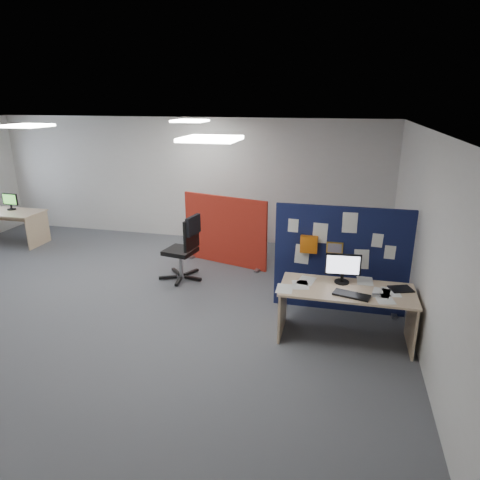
% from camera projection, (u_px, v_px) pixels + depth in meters
% --- Properties ---
extents(floor, '(9.00, 9.00, 0.00)m').
position_uv_depth(floor, '(113.00, 302.00, 6.81)').
color(floor, '#4E5055').
rests_on(floor, ground).
extents(ceiling, '(9.00, 7.00, 0.02)m').
position_uv_depth(ceiling, '(95.00, 127.00, 5.95)').
color(ceiling, white).
rests_on(ceiling, wall_back).
extents(wall_back, '(9.00, 0.02, 2.70)m').
position_uv_depth(wall_back, '(186.00, 179.00, 9.61)').
color(wall_back, silver).
rests_on(wall_back, floor).
extents(wall_right, '(0.02, 7.00, 2.70)m').
position_uv_depth(wall_right, '(426.00, 243.00, 5.39)').
color(wall_right, silver).
rests_on(wall_right, floor).
extents(ceiling_lights, '(4.10, 4.10, 0.04)m').
position_uv_depth(ceiling_lights, '(138.00, 127.00, 6.51)').
color(ceiling_lights, white).
rests_on(ceiling_lights, ceiling).
extents(navy_divider, '(1.96, 0.30, 1.62)m').
position_uv_depth(navy_divider, '(340.00, 260.00, 6.33)').
color(navy_divider, '#11193E').
rests_on(navy_divider, floor).
extents(main_desk, '(1.73, 0.77, 0.73)m').
position_uv_depth(main_desk, '(346.00, 300.00, 5.64)').
color(main_desk, beige).
rests_on(main_desk, floor).
extents(monitor_main, '(0.47, 0.19, 0.41)m').
position_uv_depth(monitor_main, '(343.00, 267.00, 5.67)').
color(monitor_main, black).
rests_on(monitor_main, main_desk).
extents(keyboard, '(0.48, 0.29, 0.02)m').
position_uv_depth(keyboard, '(352.00, 295.00, 5.35)').
color(keyboard, black).
rests_on(keyboard, main_desk).
extents(mouse, '(0.11, 0.07, 0.03)m').
position_uv_depth(mouse, '(376.00, 295.00, 5.34)').
color(mouse, gray).
rests_on(mouse, main_desk).
extents(paper_tray, '(0.34, 0.30, 0.01)m').
position_uv_depth(paper_tray, '(401.00, 289.00, 5.53)').
color(paper_tray, black).
rests_on(paper_tray, main_desk).
extents(red_divider, '(1.74, 0.53, 1.34)m').
position_uv_depth(red_divider, '(225.00, 231.00, 8.19)').
color(red_divider, '#AF2D16').
rests_on(red_divider, floor).
extents(second_desk, '(1.52, 0.76, 0.73)m').
position_uv_depth(second_desk, '(9.00, 219.00, 9.44)').
color(second_desk, beige).
rests_on(second_desk, floor).
extents(monitor_second, '(0.40, 0.18, 0.36)m').
position_uv_depth(monitor_second, '(10.00, 201.00, 9.42)').
color(monitor_second, black).
rests_on(monitor_second, second_desk).
extents(office_chair, '(0.77, 0.77, 1.17)m').
position_uv_depth(office_chair, '(186.00, 244.00, 7.44)').
color(office_chair, black).
rests_on(office_chair, floor).
extents(desk_papers, '(1.57, 0.83, 0.00)m').
position_uv_depth(desk_papers, '(344.00, 288.00, 5.57)').
color(desk_papers, white).
rests_on(desk_papers, main_desk).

